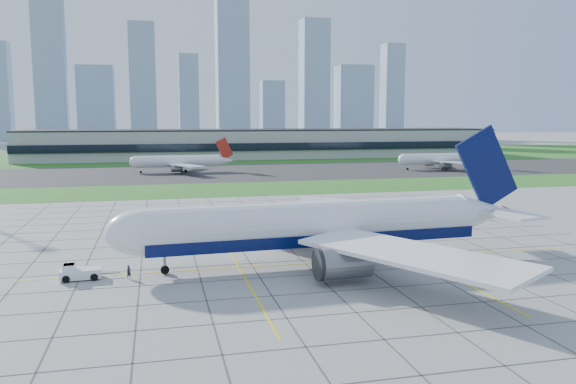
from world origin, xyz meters
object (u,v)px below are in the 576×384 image
pushback_tug (78,272)px  distant_jet_1 (180,161)px  crew_far (490,263)px  airliner (318,226)px  crew_near (129,272)px  distant_jet_2 (440,159)px

pushback_tug → distant_jet_1: bearing=79.7°
crew_far → distant_jet_1: bearing=131.7°
airliner → crew_near: 28.04m
airliner → crew_near: size_ratio=35.20×
crew_far → distant_jet_2: distant_jet_2 is taller
distant_jet_2 → distant_jet_1: bearing=174.0°
airliner → pushback_tug: size_ratio=8.42×
airliner → crew_near: bearing=-177.6°
airliner → distant_jet_2: airliner is taller
airliner → pushback_tug: (-34.17, -1.25, -4.68)m
crew_far → distant_jet_1: size_ratio=0.04×
distant_jet_1 → crew_near: bearing=-95.0°
crew_near → distant_jet_2: size_ratio=0.04×
crew_near → crew_far: (50.46, -7.16, 0.01)m
pushback_tug → distant_jet_2: size_ratio=0.19×
pushback_tug → crew_far: bearing=-11.2°
pushback_tug → distant_jet_1: (20.11, 152.57, 3.52)m
airliner → crew_far: (22.94, -9.70, -4.70)m
airliner → crew_near: airliner is taller
distant_jet_1 → distant_jet_2: same height
pushback_tug → distant_jet_2: bearing=44.6°
distant_jet_2 → pushback_tug: bearing=-132.6°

